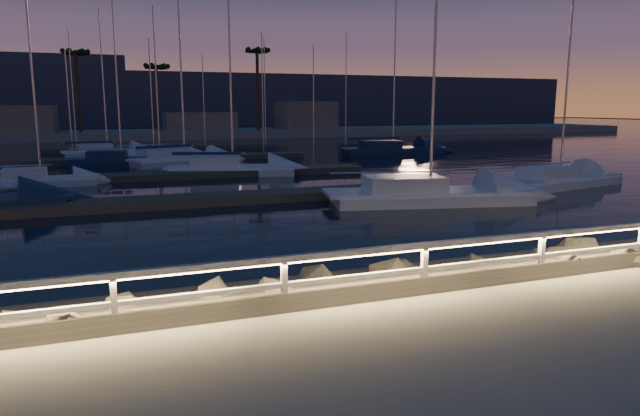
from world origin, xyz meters
The scene contains 19 objects.
ground centered at (0.00, 0.00, 0.00)m, with size 400.00×400.00×0.00m, color #9A968B.
harbor_water centered at (0.00, 31.22, -0.97)m, with size 400.00×440.00×0.60m.
guard_rail centered at (-0.07, 0.00, 0.77)m, with size 44.11×0.12×1.06m.
riprap centered at (-2.91, 1.26, -0.17)m, with size 36.20×3.27×1.46m.
floating_docks centered at (0.00, 32.50, -0.40)m, with size 22.00×36.00×0.40m.
far_shore centered at (-0.12, 74.05, 0.29)m, with size 160.00×14.00×5.20m.
palm_left centered at (-8.00, 72.00, 10.14)m, with size 3.00×3.00×11.20m.
palm_center centered at (2.00, 73.00, 8.78)m, with size 3.00×3.00×9.70m.
palm_right centered at (16.00, 72.00, 11.03)m, with size 3.00×3.00×12.20m.
distant_hills centered at (-22.13, 133.69, 4.74)m, with size 230.00×37.50×18.00m.
sailboat_c centered at (2.42, 26.81, -0.16)m, with size 8.85×4.75×14.47m.
sailboat_d centered at (8.58, 12.71, -0.14)m, with size 10.00×4.81×16.31m.
sailboat_e centered at (-8.64, 24.98, -0.20)m, with size 6.19×2.13×10.46m.
sailboat_g centered at (-4.18, 35.59, -0.18)m, with size 8.03×3.25×13.25m.
sailboat_h centered at (18.33, 14.92, -0.18)m, with size 8.84×4.26×14.41m.
sailboat_j centered at (0.32, 34.16, -0.14)m, with size 8.59×4.88×14.13m.
sailboat_k centered at (-5.11, 44.66, -0.19)m, with size 7.90×3.23×13.03m.
sailboat_l centered at (19.73, 37.62, -0.14)m, with size 10.01×3.88×16.52m.
sailboat_n centered at (-1.05, 39.09, -0.18)m, with size 7.55×3.79×12.39m.
Camera 1 is at (-4.95, -9.82, 3.79)m, focal length 32.00 mm.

